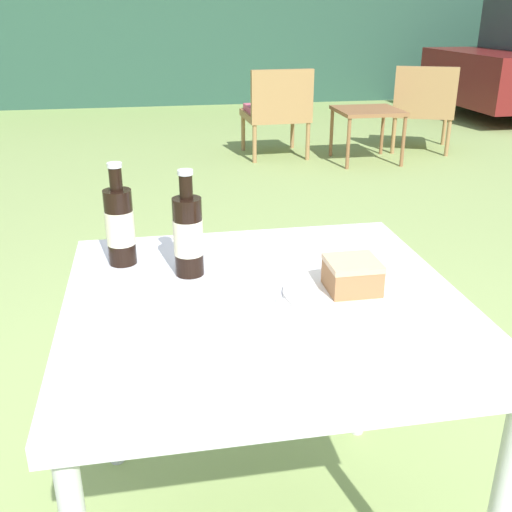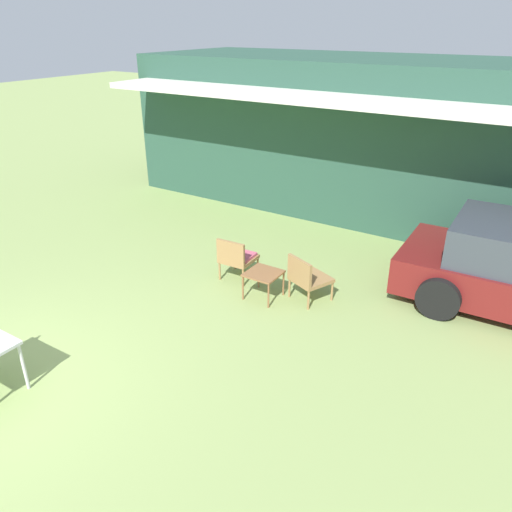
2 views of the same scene
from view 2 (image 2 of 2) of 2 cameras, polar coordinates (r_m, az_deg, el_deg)
The scene contains 4 objects.
cabin_building at distance 12.06m, azimuth 14.15°, elevation 13.27°, with size 11.30×4.96×3.31m.
wicker_chair_cushioned at distance 8.46m, azimuth -2.22°, elevation -0.08°, with size 0.55×0.56×0.76m.
wicker_chair_plain at distance 7.83m, azimuth 5.87°, elevation -2.38°, with size 0.70×0.71×0.76m.
garden_side_table at distance 7.89m, azimuth 0.85°, elevation -2.22°, with size 0.52×0.52×0.44m.
Camera 2 is at (5.27, -2.20, 4.05)m, focal length 35.00 mm.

